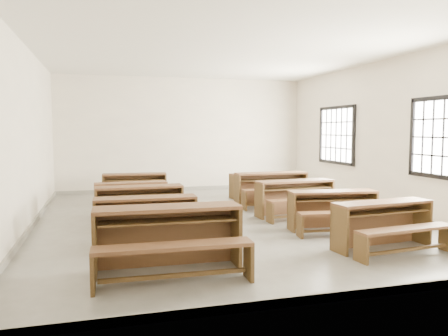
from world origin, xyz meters
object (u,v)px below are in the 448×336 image
object	(u,v)px
desk_set_1	(146,216)
desk_set_4	(135,185)
desk_set_6	(334,207)
desk_set_7	(296,195)
desk_set_9	(257,183)
desk_set_0	(169,234)
desk_set_3	(131,196)
desk_set_5	(385,222)
desk_set_8	(272,186)
desk_set_2	(140,202)

from	to	relation	value
desk_set_1	desk_set_4	size ratio (longest dim) A/B	1.01
desk_set_1	desk_set_6	world-z (taller)	desk_set_1
desk_set_6	desk_set_7	bearing A→B (deg)	101.16
desk_set_7	desk_set_9	world-z (taller)	desk_set_7
desk_set_9	desk_set_0	bearing A→B (deg)	-126.59
desk_set_7	desk_set_4	bearing A→B (deg)	134.22
desk_set_1	desk_set_9	world-z (taller)	desk_set_1
desk_set_3	desk_set_4	bearing A→B (deg)	80.97
desk_set_6	desk_set_7	world-z (taller)	desk_set_7
desk_set_6	desk_set_1	bearing A→B (deg)	-173.62
desk_set_4	desk_set_5	distance (m)	6.16
desk_set_4	desk_set_8	world-z (taller)	desk_set_8
desk_set_4	desk_set_0	bearing A→B (deg)	-86.22
desk_set_0	desk_set_6	bearing A→B (deg)	26.91
desk_set_0	desk_set_2	size ratio (longest dim) A/B	1.13
desk_set_4	desk_set_7	distance (m)	4.02
desk_set_0	desk_set_9	world-z (taller)	desk_set_0
desk_set_0	desk_set_4	size ratio (longest dim) A/B	1.16
desk_set_2	desk_set_4	bearing A→B (deg)	86.60
desk_set_4	desk_set_9	xyz separation A→B (m)	(3.08, -0.17, -0.03)
desk_set_5	desk_set_2	bearing A→B (deg)	135.64
desk_set_8	desk_set_9	xyz separation A→B (m)	(0.06, 1.16, -0.07)
desk_set_2	desk_set_8	distance (m)	3.39
desk_set_4	desk_set_3	bearing A→B (deg)	-92.88
desk_set_4	desk_set_6	world-z (taller)	desk_set_6
desk_set_5	desk_set_8	bearing A→B (deg)	86.67
desk_set_2	desk_set_7	xyz separation A→B (m)	(3.09, -0.03, 0.01)
desk_set_3	desk_set_8	bearing A→B (deg)	2.22
desk_set_9	desk_set_5	bearing A→B (deg)	-95.20
desk_set_2	desk_set_4	distance (m)	2.66
desk_set_2	desk_set_0	bearing A→B (deg)	-88.95
desk_set_3	desk_set_7	size ratio (longest dim) A/B	0.90
desk_set_6	desk_set_7	size ratio (longest dim) A/B	0.97
desk_set_1	desk_set_4	distance (m)	3.96
desk_set_3	desk_set_9	distance (m)	3.56
desk_set_4	desk_set_5	world-z (taller)	desk_set_5
desk_set_6	desk_set_8	size ratio (longest dim) A/B	0.95
desk_set_2	desk_set_9	world-z (taller)	desk_set_2
desk_set_9	desk_set_2	bearing A→B (deg)	-148.45
desk_set_0	desk_set_6	xyz separation A→B (m)	(3.08, 1.45, -0.07)
desk_set_0	desk_set_9	bearing A→B (deg)	61.49
desk_set_2	desk_set_6	size ratio (longest dim) A/B	1.00
desk_set_4	desk_set_6	xyz separation A→B (m)	(3.09, -4.00, 0.00)
desk_set_4	desk_set_9	size ratio (longest dim) A/B	1.06
desk_set_5	desk_set_9	bearing A→B (deg)	85.44
desk_set_0	desk_set_1	xyz separation A→B (m)	(-0.13, 1.49, -0.06)
desk_set_2	desk_set_5	world-z (taller)	desk_set_2
desk_set_3	desk_set_6	size ratio (longest dim) A/B	0.93
desk_set_0	desk_set_4	xyz separation A→B (m)	(-0.01, 5.45, -0.07)
desk_set_1	desk_set_3	bearing A→B (deg)	92.95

